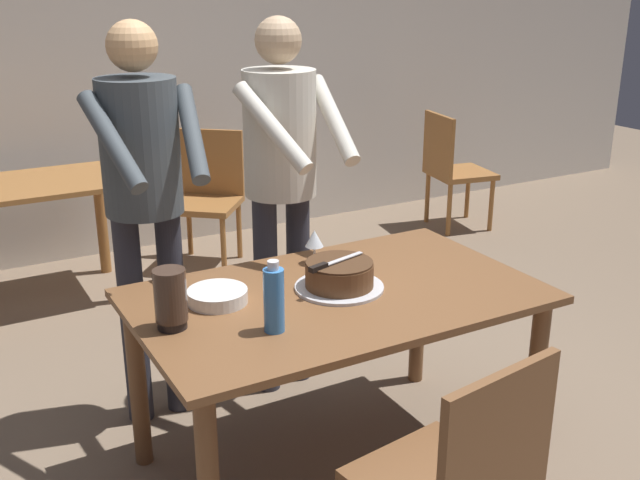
{
  "coord_description": "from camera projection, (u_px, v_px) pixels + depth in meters",
  "views": [
    {
      "loc": [
        -1.32,
        -2.23,
        1.87
      ],
      "look_at": [
        0.03,
        0.18,
        0.9
      ],
      "focal_mm": 42.14,
      "sensor_mm": 36.0,
      "label": 1
    }
  ],
  "objects": [
    {
      "name": "cake_knife",
      "position": [
        326.0,
        265.0,
        2.77
      ],
      "size": [
        0.27,
        0.09,
        0.02
      ],
      "color": "silver",
      "rests_on": "cake_on_platter"
    },
    {
      "name": "ground_plane",
      "position": [
        335.0,
        461.0,
        3.06
      ],
      "size": [
        14.0,
        14.0,
        0.0
      ],
      "primitive_type": "plane",
      "color": "#7A6651"
    },
    {
      "name": "background_chair_0",
      "position": [
        452.0,
        166.0,
        5.78
      ],
      "size": [
        0.51,
        0.51,
        0.9
      ],
      "color": "#9E6633",
      "rests_on": "ground_plane"
    },
    {
      "name": "hurricane_lamp",
      "position": [
        171.0,
        299.0,
        2.5
      ],
      "size": [
        0.11,
        0.11,
        0.21
      ],
      "color": "black",
      "rests_on": "main_dining_table"
    },
    {
      "name": "wine_glass_near",
      "position": [
        314.0,
        240.0,
        3.07
      ],
      "size": [
        0.08,
        0.08,
        0.14
      ],
      "color": "silver",
      "rests_on": "main_dining_table"
    },
    {
      "name": "background_table",
      "position": [
        37.0,
        208.0,
        4.43
      ],
      "size": [
        1.0,
        0.7,
        0.74
      ],
      "color": "#9E6633",
      "rests_on": "ground_plane"
    },
    {
      "name": "person_cutting_cake",
      "position": [
        282.0,
        167.0,
        3.31
      ],
      "size": [
        0.46,
        0.57,
        1.72
      ],
      "color": "#2D2D38",
      "rests_on": "ground_plane"
    },
    {
      "name": "water_bottle",
      "position": [
        274.0,
        299.0,
        2.48
      ],
      "size": [
        0.07,
        0.07,
        0.25
      ],
      "color": "#387AC6",
      "rests_on": "main_dining_table"
    },
    {
      "name": "main_dining_table",
      "position": [
        337.0,
        319.0,
        2.85
      ],
      "size": [
        1.51,
        0.92,
        0.75
      ],
      "color": "brown",
      "rests_on": "ground_plane"
    },
    {
      "name": "chair_near_side",
      "position": [
        458.0,
        479.0,
        2.18
      ],
      "size": [
        0.5,
        0.5,
        0.9
      ],
      "color": "brown",
      "rests_on": "ground_plane"
    },
    {
      "name": "cake_on_platter",
      "position": [
        339.0,
        276.0,
        2.84
      ],
      "size": [
        0.34,
        0.34,
        0.11
      ],
      "color": "silver",
      "rests_on": "main_dining_table"
    },
    {
      "name": "person_standing_beside",
      "position": [
        144.0,
        183.0,
        3.05
      ],
      "size": [
        0.47,
        0.55,
        1.72
      ],
      "color": "#2D2D38",
      "rests_on": "ground_plane"
    },
    {
      "name": "background_chair_1",
      "position": [
        207.0,
        193.0,
        5.07
      ],
      "size": [
        0.62,
        0.62,
        0.9
      ],
      "color": "#9E6633",
      "rests_on": "ground_plane"
    },
    {
      "name": "back_wall",
      "position": [
        115.0,
        58.0,
        5.08
      ],
      "size": [
        10.0,
        0.12,
        2.7
      ],
      "primitive_type": "cube",
      "color": "silver",
      "rests_on": "ground_plane"
    },
    {
      "name": "plate_stack",
      "position": [
        218.0,
        296.0,
        2.72
      ],
      "size": [
        0.22,
        0.22,
        0.05
      ],
      "color": "white",
      "rests_on": "main_dining_table"
    }
  ]
}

